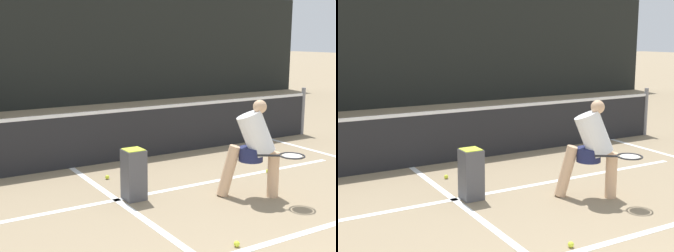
# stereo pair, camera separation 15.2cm
# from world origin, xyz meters

# --- Properties ---
(court_service_line) EXTENTS (8.25, 0.10, 0.01)m
(court_service_line) POSITION_xyz_m (0.00, 4.42, 0.00)
(court_service_line) COLOR white
(court_service_line) RESTS_ON ground
(court_center_mark) EXTENTS (0.10, 3.95, 0.01)m
(court_center_mark) POSITION_xyz_m (0.00, 4.30, 0.00)
(court_center_mark) COLOR white
(court_center_mark) RESTS_ON ground
(net) EXTENTS (11.09, 0.09, 1.07)m
(net) POSITION_xyz_m (0.00, 6.28, 0.51)
(net) COLOR slate
(net) RESTS_ON ground
(player_practicing) EXTENTS (0.95, 1.05, 1.38)m
(player_practicing) POSITION_xyz_m (1.71, 3.59, 0.73)
(player_practicing) COLOR #DBAD84
(player_practicing) RESTS_ON ground
(tennis_ball_scattered_1) EXTENTS (0.07, 0.07, 0.07)m
(tennis_ball_scattered_1) POSITION_xyz_m (0.50, 2.44, 0.03)
(tennis_ball_scattered_1) COLOR #D1E033
(tennis_ball_scattered_1) RESTS_ON ground
(tennis_ball_scattered_5) EXTENTS (0.07, 0.07, 0.07)m
(tennis_ball_scattered_5) POSITION_xyz_m (2.68, 4.33, 0.03)
(tennis_ball_scattered_5) COLOR #D1E033
(tennis_ball_scattered_5) RESTS_ON ground
(tennis_ball_scattered_6) EXTENTS (0.07, 0.07, 0.07)m
(tennis_ball_scattered_6) POSITION_xyz_m (0.27, 5.37, 0.03)
(tennis_ball_scattered_6) COLOR #D1E033
(tennis_ball_scattered_6) RESTS_ON ground
(ball_hopper) EXTENTS (0.28, 0.28, 0.71)m
(ball_hopper) POSITION_xyz_m (0.23, 4.34, 0.37)
(ball_hopper) COLOR #4C4C51
(ball_hopper) RESTS_ON ground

